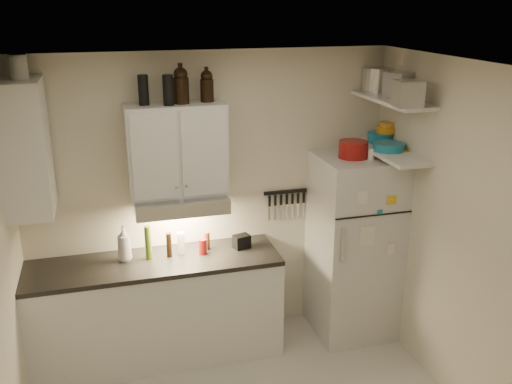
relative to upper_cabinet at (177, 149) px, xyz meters
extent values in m
cube|color=white|center=(0.30, -1.33, 0.78)|extent=(3.20, 3.00, 0.02)
cube|color=beige|center=(0.30, 0.18, -0.53)|extent=(3.20, 0.02, 2.60)
cube|color=beige|center=(1.91, -1.33, -0.53)|extent=(0.02, 3.00, 2.60)
cube|color=silver|center=(-0.25, -0.14, -1.39)|extent=(2.10, 0.60, 0.88)
cube|color=black|center=(-0.25, -0.14, -0.93)|extent=(2.10, 0.62, 0.04)
cube|color=silver|center=(0.00, 0.00, 0.00)|extent=(0.80, 0.33, 0.75)
cube|color=silver|center=(-1.14, -0.14, 0.12)|extent=(0.33, 0.55, 1.00)
cube|color=silver|center=(0.00, -0.06, -0.44)|extent=(0.76, 0.46, 0.12)
cube|color=silver|center=(1.55, -0.18, -0.98)|extent=(0.70, 0.68, 1.70)
cube|color=silver|center=(1.75, -0.31, 0.38)|extent=(0.30, 0.95, 0.03)
cube|color=silver|center=(1.75, -0.31, -0.07)|extent=(0.30, 0.95, 0.03)
cube|color=black|center=(1.00, 0.15, -0.51)|extent=(0.42, 0.02, 0.03)
cylinder|color=maroon|center=(1.48, -0.20, -0.05)|extent=(0.32, 0.32, 0.15)
cube|color=gold|center=(1.80, -0.32, -0.08)|extent=(0.24, 0.28, 0.08)
cylinder|color=silver|center=(1.60, -0.30, -0.08)|extent=(0.07, 0.07, 0.10)
cylinder|color=silver|center=(1.80, 0.06, 0.49)|extent=(0.33, 0.33, 0.21)
cube|color=#AAAAAD|center=(1.81, -0.31, 0.50)|extent=(0.27, 0.26, 0.21)
cube|color=#AAAAAD|center=(1.67, -0.68, 0.49)|extent=(0.22, 0.22, 0.20)
cylinder|color=teal|center=(1.81, -0.04, -0.01)|extent=(0.22, 0.22, 0.09)
cylinder|color=orange|center=(1.86, -0.05, 0.07)|extent=(0.18, 0.18, 0.05)
cylinder|color=orange|center=(1.86, -0.05, 0.11)|extent=(0.14, 0.14, 0.04)
cylinder|color=teal|center=(1.74, -0.32, -0.02)|extent=(0.33, 0.33, 0.07)
cylinder|color=black|center=(-0.05, -0.06, 0.49)|extent=(0.11, 0.11, 0.24)
cylinder|color=black|center=(-0.24, 0.00, 0.49)|extent=(0.11, 0.11, 0.24)
cylinder|color=silver|center=(-1.11, -0.12, 0.71)|extent=(0.15, 0.15, 0.17)
imported|color=silver|center=(-0.48, -0.06, -0.74)|extent=(0.14, 0.14, 0.34)
cylinder|color=brown|center=(0.22, -0.03, -0.82)|extent=(0.06, 0.06, 0.16)
cylinder|color=#496519|center=(-0.28, -0.09, -0.76)|extent=(0.07, 0.07, 0.29)
cylinder|color=black|center=(-0.11, -0.09, -0.80)|extent=(0.04, 0.04, 0.21)
cylinder|color=silver|center=(-0.01, -0.05, -0.81)|extent=(0.07, 0.07, 0.19)
cylinder|color=maroon|center=(0.17, -0.11, -0.84)|extent=(0.08, 0.08, 0.14)
cube|color=black|center=(0.52, -0.08, -0.85)|extent=(0.16, 0.13, 0.12)
camera|label=1|loc=(-0.60, -4.52, 1.16)|focal=40.00mm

